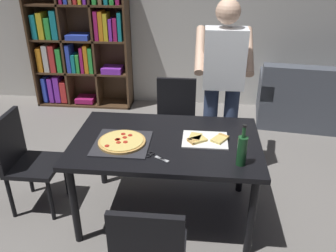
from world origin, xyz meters
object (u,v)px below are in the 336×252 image
(dining_table, at_px, (166,148))
(pepperoni_pizza_on_tray, at_px, (122,142))
(chair_left_end, at_px, (24,157))
(wine_bottle, at_px, (242,150))
(couch, at_px, (325,103))
(kitchen_scissors, at_px, (154,156))
(bookshelf, at_px, (79,40))
(chair_far_side, at_px, (175,116))
(person_serving_pizza, at_px, (223,81))

(dining_table, xyz_separation_m, pepperoni_pizza_on_tray, (-0.34, -0.10, 0.09))
(chair_left_end, distance_m, wine_bottle, 1.86)
(couch, relative_size, kitchen_scissors, 9.33)
(kitchen_scissors, bearing_deg, wine_bottle, -3.53)
(couch, bearing_deg, kitchen_scissors, -131.02)
(chair_left_end, height_order, bookshelf, bookshelf)
(kitchen_scissors, bearing_deg, dining_table, 76.32)
(dining_table, relative_size, couch, 0.84)
(wine_bottle, bearing_deg, kitchen_scissors, 176.47)
(bookshelf, bearing_deg, pepperoni_pizza_on_tray, -65.03)
(dining_table, relative_size, pepperoni_pizza_on_tray, 3.48)
(bookshelf, height_order, pepperoni_pizza_on_tray, bookshelf)
(chair_left_end, relative_size, pepperoni_pizza_on_tray, 2.08)
(dining_table, relative_size, wine_bottle, 4.77)
(chair_far_side, distance_m, person_serving_pizza, 0.71)
(chair_far_side, height_order, person_serving_pizza, person_serving_pizza)
(bookshelf, relative_size, person_serving_pizza, 1.11)
(chair_far_side, relative_size, chair_left_end, 1.00)
(dining_table, distance_m, wine_bottle, 0.67)
(couch, height_order, person_serving_pizza, person_serving_pizza)
(person_serving_pizza, relative_size, pepperoni_pizza_on_tray, 4.04)
(chair_far_side, distance_m, bookshelf, 2.10)
(wine_bottle, bearing_deg, bookshelf, 127.55)
(pepperoni_pizza_on_tray, distance_m, kitchen_scissors, 0.32)
(kitchen_scissors, bearing_deg, couch, 48.98)
(chair_left_end, height_order, couch, chair_left_end)
(person_serving_pizza, relative_size, kitchen_scissors, 9.13)
(chair_far_side, distance_m, chair_left_end, 1.57)
(pepperoni_pizza_on_tray, xyz_separation_m, wine_bottle, (0.91, -0.20, 0.10))
(bookshelf, height_order, wine_bottle, bookshelf)
(couch, bearing_deg, wine_bottle, -120.11)
(pepperoni_pizza_on_tray, bearing_deg, dining_table, 15.81)
(couch, distance_m, person_serving_pizza, 2.02)
(dining_table, xyz_separation_m, chair_left_end, (-1.24, 0.00, -0.16))
(bookshelf, bearing_deg, chair_left_end, -83.96)
(person_serving_pizza, bearing_deg, couch, 41.08)
(couch, bearing_deg, bookshelf, 173.47)
(chair_far_side, xyz_separation_m, couch, (1.89, 1.02, -0.21))
(wine_bottle, relative_size, kitchen_scissors, 1.65)
(bookshelf, xyz_separation_m, person_serving_pizza, (1.96, -1.63, 0.03))
(chair_left_end, relative_size, kitchen_scissors, 4.69)
(bookshelf, bearing_deg, wine_bottle, -52.45)
(chair_left_end, xyz_separation_m, pepperoni_pizza_on_tray, (0.90, -0.10, 0.25))
(bookshelf, bearing_deg, person_serving_pizza, -39.85)
(pepperoni_pizza_on_tray, xyz_separation_m, kitchen_scissors, (0.28, -0.17, -0.01))
(chair_far_side, bearing_deg, pepperoni_pizza_on_tray, -107.81)
(dining_table, relative_size, bookshelf, 0.77)
(couch, relative_size, person_serving_pizza, 1.02)
(kitchen_scissors, bearing_deg, pepperoni_pizza_on_tray, 149.15)
(dining_table, relative_size, chair_left_end, 1.68)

